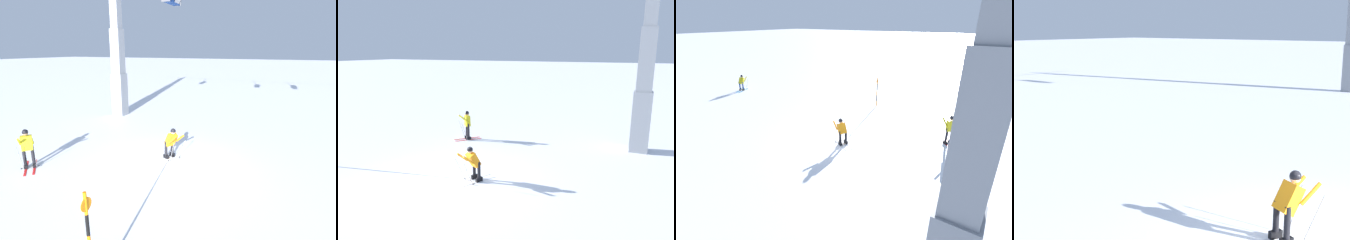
{
  "view_description": "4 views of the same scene",
  "coord_description": "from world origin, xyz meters",
  "views": [
    {
      "loc": [
        4.12,
        -9.0,
        4.81
      ],
      "look_at": [
        -0.71,
        1.67,
        1.58
      ],
      "focal_mm": 27.46,
      "sensor_mm": 36.0,
      "label": 1
    },
    {
      "loc": [
        9.66,
        6.8,
        5.11
      ],
      "look_at": [
        -0.51,
        2.22,
        2.57
      ],
      "focal_mm": 32.8,
      "sensor_mm": 36.0,
      "label": 2
    },
    {
      "loc": [
        -7.19,
        11.12,
        6.54
      ],
      "look_at": [
        -0.54,
        1.19,
        1.59
      ],
      "focal_mm": 26.06,
      "sensor_mm": 36.0,
      "label": 3
    },
    {
      "loc": [
        -8.07,
        -2.47,
        4.22
      ],
      "look_at": [
        -0.67,
        3.25,
        2.27
      ],
      "focal_mm": 47.67,
      "sensor_mm": 36.0,
      "label": 4
    }
  ],
  "objects": [
    {
      "name": "ground_plane",
      "position": [
        0.0,
        0.0,
        0.0
      ],
      "size": [
        260.0,
        260.0,
        0.0
      ],
      "primitive_type": "plane",
      "color": "white"
    },
    {
      "name": "skier_distant_downhill",
      "position": [
        -5.24,
        -2.38,
        0.98
      ],
      "size": [
        1.44,
        1.36,
        1.71
      ],
      "color": "red",
      "rests_on": "ground_plane"
    },
    {
      "name": "skier_carving_main",
      "position": [
        -0.22,
        0.93,
        0.84
      ],
      "size": [
        1.63,
        1.23,
        1.59
      ],
      "color": "white",
      "rests_on": "ground_plane"
    },
    {
      "name": "lift_tower_near",
      "position": [
        -7.01,
        6.83,
        4.04
      ],
      "size": [
        0.89,
        2.54,
        9.87
      ],
      "color": "gray",
      "rests_on": "ground_plane"
    }
  ]
}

